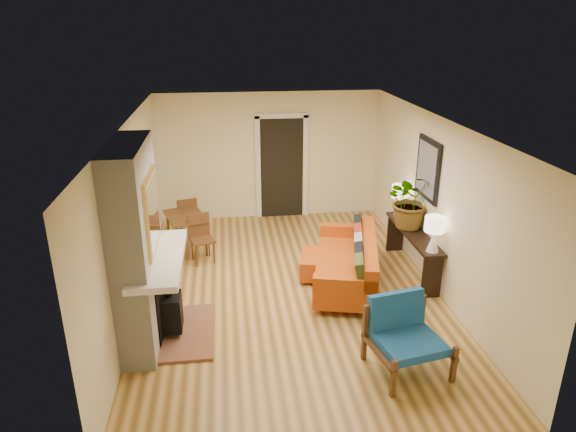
# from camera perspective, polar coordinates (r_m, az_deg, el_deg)

# --- Properties ---
(room_shell) EXTENTS (6.50, 6.50, 6.50)m
(room_shell) POSITION_cam_1_polar(r_m,az_deg,el_deg) (10.08, 1.68, 5.58)
(room_shell) COLOR #DAA953
(room_shell) RESTS_ON ground
(fireplace) EXTENTS (1.09, 1.68, 2.60)m
(fireplace) POSITION_cam_1_polar(r_m,az_deg,el_deg) (6.63, -16.10, -3.75)
(fireplace) COLOR white
(fireplace) RESTS_ON ground
(sofa) EXTENTS (1.38, 2.26, 0.83)m
(sofa) POSITION_cam_1_polar(r_m,az_deg,el_deg) (8.12, 7.02, -5.14)
(sofa) COLOR silver
(sofa) RESTS_ON ground
(ottoman) EXTENTS (0.90, 0.90, 0.38)m
(ottoman) POSITION_cam_1_polar(r_m,az_deg,el_deg) (8.36, 4.07, -5.35)
(ottoman) COLOR silver
(ottoman) RESTS_ON ground
(blue_chair) EXTENTS (0.98, 0.96, 0.87)m
(blue_chair) POSITION_cam_1_polar(r_m,az_deg,el_deg) (6.38, 12.77, -12.36)
(blue_chair) COLOR brown
(blue_chair) RESTS_ON ground
(dining_table) EXTENTS (0.96, 1.57, 0.83)m
(dining_table) POSITION_cam_1_polar(r_m,az_deg,el_deg) (9.33, -10.89, -0.62)
(dining_table) COLOR brown
(dining_table) RESTS_ON ground
(console_table) EXTENTS (0.34, 1.85, 0.72)m
(console_table) POSITION_cam_1_polar(r_m,az_deg,el_deg) (8.58, 13.73, -2.58)
(console_table) COLOR black
(console_table) RESTS_ON ground
(lamp_near) EXTENTS (0.30, 0.30, 0.54)m
(lamp_near) POSITION_cam_1_polar(r_m,az_deg,el_deg) (7.75, 15.96, -1.51)
(lamp_near) COLOR white
(lamp_near) RESTS_ON console_table
(lamp_far) EXTENTS (0.30, 0.30, 0.54)m
(lamp_far) POSITION_cam_1_polar(r_m,az_deg,el_deg) (9.08, 12.34, 2.15)
(lamp_far) COLOR white
(lamp_far) RESTS_ON console_table
(houseplant) EXTENTS (0.86, 0.75, 0.93)m
(houseplant) POSITION_cam_1_polar(r_m,az_deg,el_deg) (8.52, 13.58, 1.72)
(houseplant) COLOR #1E5919
(houseplant) RESTS_ON console_table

